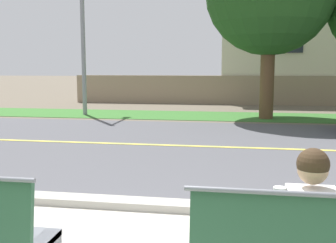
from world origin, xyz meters
name	(u,v)px	position (x,y,z in m)	size (l,w,h in m)	color
ground_plane	(200,135)	(0.00, 8.00, 0.00)	(140.00, 140.00, 0.00)	#665B4C
curb_edge	(163,206)	(0.00, 2.35, 0.06)	(44.00, 0.30, 0.11)	#ADA89E
street_asphalt	(195,146)	(0.00, 6.50, 0.00)	(52.00, 8.00, 0.01)	#515156
road_centre_line	(195,146)	(0.00, 6.50, 0.01)	(48.00, 0.14, 0.01)	#E0CC4C
far_verge_grass	(210,116)	(0.00, 12.29, 0.01)	(48.00, 2.80, 0.02)	#38702D
seated_person_white	(307,223)	(1.41, 0.46, 0.68)	(0.52, 0.68, 1.25)	#47382D
streetlamp	(84,5)	(-4.72, 12.09, 4.10)	(0.24, 2.10, 7.17)	gray
garden_wall	(203,90)	(-0.63, 17.22, 0.70)	(13.00, 0.36, 1.40)	gray
house_across_street	(334,41)	(6.09, 20.42, 3.19)	(12.65, 6.91, 6.29)	beige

